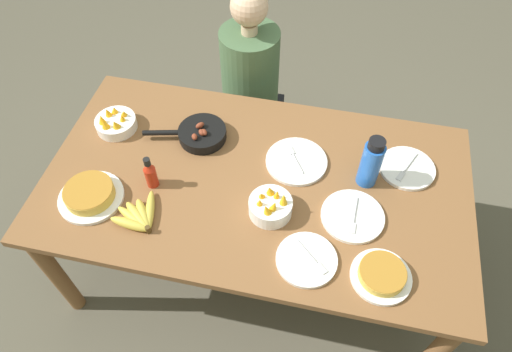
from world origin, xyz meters
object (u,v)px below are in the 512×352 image
Objects in this scene: empty_plate_far_right at (307,260)px; fruit_bowl_mango at (115,123)px; empty_plate_near_front at (353,216)px; water_bottle at (371,163)px; person_figure at (250,99)px; skillet at (201,134)px; frittata_plate_side at (90,195)px; empty_plate_mid_edge at (407,168)px; hot_sauce_bottle at (150,174)px; empty_plate_far_left at (296,161)px; banana_bunch at (139,217)px; fruit_bowl_citrus at (271,206)px; frittata_plate_center at (382,275)px.

fruit_bowl_mango is at bearing 152.98° from empty_plate_far_right.
water_bottle is at bearing 78.83° from empty_plate_near_front.
skillet is at bearing -100.16° from person_figure.
water_bottle is (0.19, 0.42, 0.11)m from empty_plate_far_right.
frittata_plate_side reaches higher than empty_plate_near_front.
frittata_plate_side reaches higher than empty_plate_far_right.
person_figure is at bearing 146.24° from empty_plate_mid_edge.
hot_sauce_bottle is at bearing -166.48° from water_bottle.
water_bottle is (0.04, 0.20, 0.11)m from empty_plate_near_front.
frittata_plate_side is 0.86m from empty_plate_far_left.
banana_bunch reaches higher than empty_plate_far_right.
frittata_plate_side is 0.25m from hot_sauce_bottle.
fruit_bowl_citrus is 0.15× the size of person_figure.
frittata_plate_center is 0.90× the size of water_bottle.
empty_plate_mid_edge is 1.46× the size of hot_sauce_bottle.
empty_plate_near_front is 1.55× the size of hot_sauce_bottle.
empty_plate_near_front is 1.10× the size of empty_plate_far_right.
frittata_plate_center reaches higher than banana_bunch.
fruit_bowl_mango is at bearing -130.82° from person_figure.
empty_plate_mid_edge is at bearing 1.50° from fruit_bowl_mango.
empty_plate_far_left is at bearing -172.34° from empty_plate_mid_edge.
person_figure is at bearing 107.81° from fruit_bowl_citrus.
empty_plate_far_right is (0.67, -0.04, -0.01)m from banana_bunch.
person_figure reaches higher than skillet.
banana_bunch is at bearing -142.88° from empty_plate_far_left.
frittata_plate_side is 1.09m from person_figure.
banana_bunch is at bearing -57.66° from fruit_bowl_mango.
fruit_bowl_mango reaches higher than banana_bunch.
hot_sauce_bottle reaches higher than frittata_plate_side.
water_bottle is (1.08, 0.33, 0.09)m from frittata_plate_side.
empty_plate_far_right is 1.06m from fruit_bowl_mango.
fruit_bowl_mango is 0.83m from fruit_bowl_citrus.
frittata_plate_center is at bearing -62.88° from empty_plate_near_front.
fruit_bowl_mango is (-0.95, 0.48, 0.03)m from empty_plate_far_right.
fruit_bowl_mango is (-1.22, 0.49, 0.01)m from frittata_plate_center.
fruit_bowl_citrus is at bearing -21.23° from fruit_bowl_mango.
empty_plate_far_left and empty_plate_mid_edge have the same top height.
fruit_bowl_citrus is at bearing -147.44° from empty_plate_mid_edge.
empty_plate_far_right is at bearing -123.40° from empty_plate_near_front.
frittata_plate_side is at bearing -114.47° from person_figure.
skillet is 1.56× the size of empty_plate_mid_edge.
person_figure is at bearing 75.35° from hot_sauce_bottle.
water_bottle is at bearing 160.24° from skillet.
empty_plate_far_left is 0.61m from hot_sauce_bottle.
empty_plate_mid_edge is (0.08, 0.53, -0.01)m from frittata_plate_center.
empty_plate_far_left is 1.08× the size of water_bottle.
skillet is 1.47× the size of empty_plate_near_front.
empty_plate_mid_edge is (0.47, 0.06, 0.00)m from empty_plate_far_left.
banana_bunch is 1.13m from empty_plate_mid_edge.
skillet is 1.61× the size of empty_plate_far_right.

